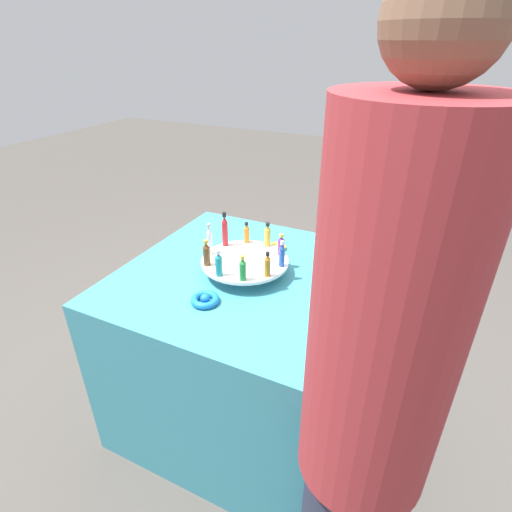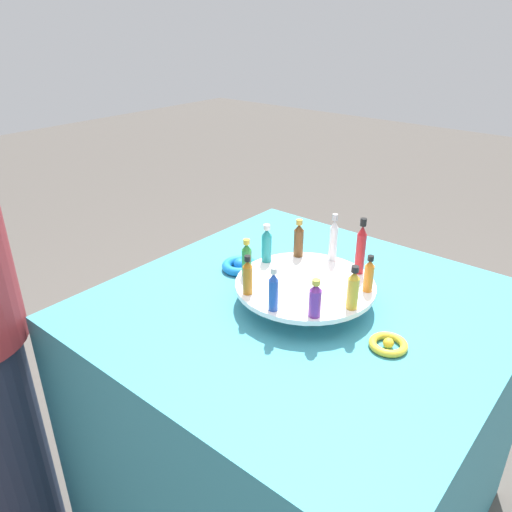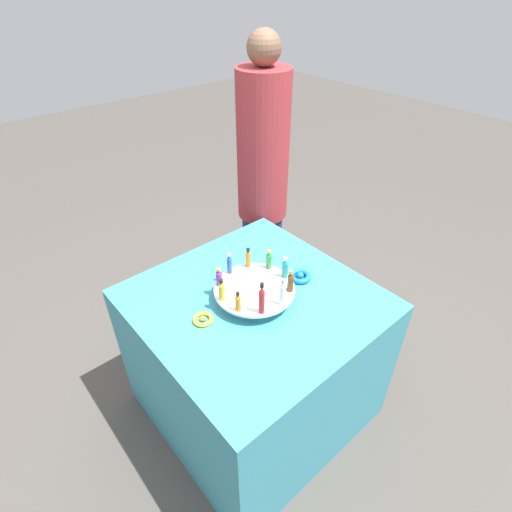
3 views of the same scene
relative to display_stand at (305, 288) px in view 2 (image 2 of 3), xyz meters
The scene contains 15 objects.
ground_plane 0.80m from the display_stand, ahead, with size 12.00×12.00×0.00m, color #4C4742.
party_table 0.42m from the display_stand, ahead, with size 0.95×0.95×0.76m.
display_stand is the anchor object (origin of this frame).
bottle_amber 0.16m from the display_stand, 150.17° to the left, with size 0.02×0.02×0.10m.
bottle_blue 0.16m from the display_stand, behind, with size 0.02×0.02×0.10m.
bottle_purple 0.16m from the display_stand, 137.83° to the right, with size 0.03×0.03×0.09m.
bottle_gold 0.16m from the display_stand, 101.83° to the right, with size 0.03×0.03×0.10m.
bottle_orange 0.16m from the display_stand, 65.83° to the right, with size 0.02×0.02×0.09m.
bottle_red 0.17m from the display_stand, 29.83° to the right, with size 0.02×0.02×0.15m.
bottle_clear 0.17m from the display_stand, ahead, with size 0.02×0.02×0.13m.
bottle_brown 0.16m from the display_stand, 42.17° to the left, with size 0.03×0.03×0.10m.
bottle_teal 0.16m from the display_stand, 78.17° to the left, with size 0.03×0.03×0.10m.
bottle_green 0.16m from the display_stand, 114.17° to the left, with size 0.02×0.02×0.10m.
ribbon_bow_gold 0.25m from the display_stand, 97.91° to the right, with size 0.08×0.08×0.02m.
ribbon_bow_blue 0.25m from the display_stand, 82.09° to the left, with size 0.10×0.10×0.03m.
Camera 2 is at (-0.89, -0.59, 1.41)m, focal length 35.00 mm.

